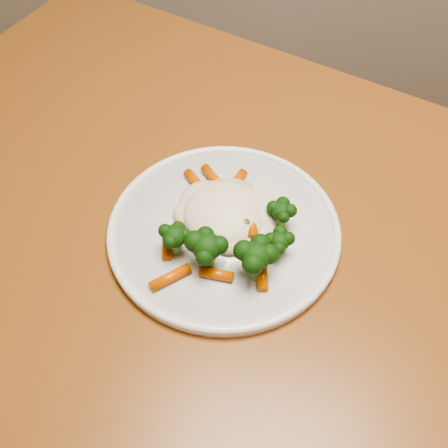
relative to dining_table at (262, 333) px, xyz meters
name	(u,v)px	position (x,y,z in m)	size (l,w,h in m)	color
dining_table	(262,333)	(0.00, 0.00, 0.00)	(1.46, 1.25, 0.75)	brown
plate	(224,232)	(-0.06, 0.07, 0.10)	(0.27, 0.27, 0.01)	white
meal	(228,224)	(-0.05, 0.06, 0.13)	(0.16, 0.19, 0.05)	#F2E3C2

